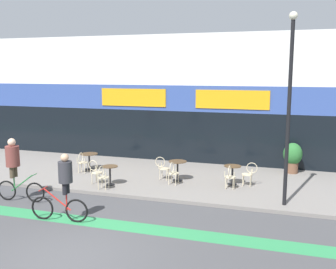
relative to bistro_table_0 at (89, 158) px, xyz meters
The scene contains 19 objects.
ground_plane 8.08m from the bistro_table_0, 65.16° to the right, with size 120.00×120.00×0.00m, color #424244.
sidewalk_slab 3.43m from the bistro_table_0, ahead, with size 40.00×5.50×0.12m, color slate.
storefront_facade 6.23m from the bistro_table_0, 53.97° to the left, with size 40.00×4.06×6.06m.
bike_lane_stripe 6.17m from the bistro_table_0, 56.55° to the right, with size 36.00×0.70×0.01m, color #2D844C.
bistro_table_0 is the anchor object (origin of this frame).
bistro_table_1 2.66m from the bistro_table_0, 44.45° to the right, with size 0.60×0.60×0.73m.
bistro_table_2 4.20m from the bistro_table_0, ahead, with size 0.71×0.71×0.78m.
bistro_table_3 6.31m from the bistro_table_0, ahead, with size 0.64×0.64×0.73m.
cafe_chair_0_near 0.63m from the bistro_table_0, 89.56° to the right, with size 0.42×0.59×0.90m.
cafe_chair_1_near 3.13m from the bistro_table_0, 52.64° to the right, with size 0.41×0.58×0.90m.
cafe_chair_1_side 2.25m from the bistro_table_0, 55.49° to the right, with size 0.60×0.45×0.90m.
cafe_chair_2_near 4.31m from the bistro_table_0, 15.37° to the right, with size 0.43×0.59×0.90m.
cafe_chair_2_side 3.58m from the bistro_table_0, ahead, with size 0.58×0.41×0.90m.
cafe_chair_3_near 6.38m from the bistro_table_0, ahead, with size 0.42×0.58×0.90m.
cafe_chair_3_side 6.94m from the bistro_table_0, ahead, with size 0.58×0.41×0.90m.
planter_pot 8.71m from the bistro_table_0, 13.72° to the left, with size 0.78×0.78×1.28m.
lamp_post 9.01m from the bistro_table_0, 15.07° to the right, with size 0.26×0.26×6.02m.
cyclist_0 4.26m from the bistro_table_0, 96.83° to the right, with size 1.75×0.55×2.16m.
cyclist_1 5.73m from the bistro_table_0, 68.56° to the right, with size 1.80×0.53×2.04m.
Camera 1 is at (4.92, -7.60, 4.39)m, focal length 42.00 mm.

